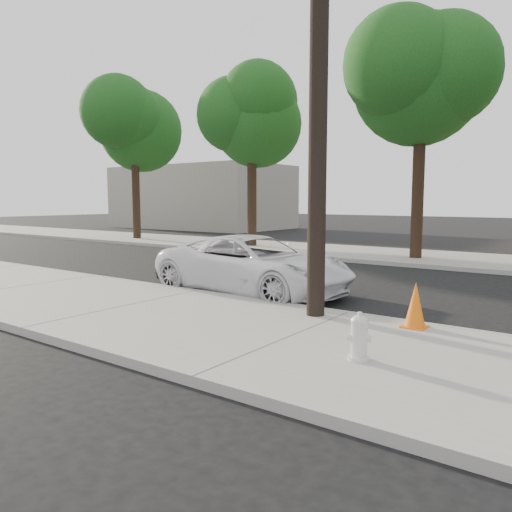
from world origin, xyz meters
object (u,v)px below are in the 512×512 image
object	(u,v)px
traffic_cone	(415,306)
fire_hydrant	(359,338)
police_cruiser	(253,264)
utility_pole	(319,67)

from	to	relation	value
traffic_cone	fire_hydrant	bearing A→B (deg)	-90.87
fire_hydrant	traffic_cone	bearing A→B (deg)	66.52
police_cruiser	traffic_cone	bearing A→B (deg)	-106.36
utility_pole	fire_hydrant	distance (m)	5.02
police_cruiser	fire_hydrant	world-z (taller)	police_cruiser
traffic_cone	utility_pole	bearing A→B (deg)	-173.76
utility_pole	traffic_cone	xyz separation A→B (m)	(1.83, 0.20, -4.17)
utility_pole	police_cruiser	world-z (taller)	utility_pole
police_cruiser	fire_hydrant	bearing A→B (deg)	-126.99
utility_pole	fire_hydrant	bearing A→B (deg)	-47.93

